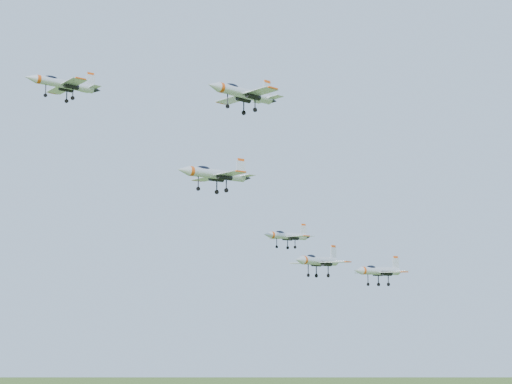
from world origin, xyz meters
TOP-DOWN VIEW (x-y plane):
  - jet_lead at (-21.05, 13.58)m, footprint 12.13×9.96m
  - jet_left_high at (-3.45, -1.20)m, footprint 13.24×10.87m
  - jet_right_high at (-10.54, -17.52)m, footprint 11.56×9.59m
  - jet_left_low at (18.40, 8.27)m, footprint 10.81×8.88m
  - jet_right_low at (8.21, -10.56)m, footprint 11.30×9.55m
  - jet_trail at (29.48, -2.72)m, footprint 12.36×10.15m

SIDE VIEW (x-z plane):
  - jet_trail at x=29.48m, z-range 124.55..127.87m
  - jet_right_low at x=8.21m, z-range 125.64..128.69m
  - jet_left_low at x=18.40m, z-range 130.88..133.77m
  - jet_left_high at x=-3.45m, z-range 138.07..141.62m
  - jet_right_high at x=-10.54m, z-range 145.64..148.72m
  - jet_lead at x=-21.05m, z-range 152.07..155.33m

